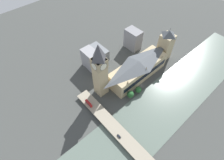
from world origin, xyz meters
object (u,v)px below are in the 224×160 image
at_px(clock_tower, 100,70).
at_px(car_southbound_lead, 119,136).
at_px(victoria_tower, 166,45).
at_px(road_bridge, 125,139).
at_px(parliament_hall, 138,69).
at_px(double_decker_bus_lead, 89,103).

relative_size(clock_tower, car_southbound_lead, 16.11).
distance_m(victoria_tower, road_bridge, 141.12).
bearing_deg(road_bridge, car_southbound_lead, 29.27).
height_order(parliament_hall, double_decker_bus_lead, parliament_hall).
bearing_deg(clock_tower, parliament_hall, -102.84).
distance_m(parliament_hall, double_decker_bus_lead, 78.46).
bearing_deg(car_southbound_lead, double_decker_bus_lead, 0.15).
xyz_separation_m(double_decker_bus_lead, car_southbound_lead, (-51.50, -0.13, -1.95)).
bearing_deg(double_decker_bus_lead, parliament_hall, -93.45).
bearing_deg(parliament_hall, road_bridge, 125.16).
height_order(clock_tower, victoria_tower, clock_tower).
bearing_deg(parliament_hall, car_southbound_lead, 121.00).
xyz_separation_m(clock_tower, double_decker_bus_lead, (-7.39, 25.01, -33.24)).
bearing_deg(clock_tower, double_decker_bus_lead, 106.46).
relative_size(parliament_hall, road_bridge, 0.55).
relative_size(victoria_tower, double_decker_bus_lead, 4.58).
relative_size(victoria_tower, road_bridge, 0.33).
distance_m(parliament_hall, victoria_tower, 55.61).
height_order(parliament_hall, road_bridge, parliament_hall).
distance_m(clock_tower, victoria_tower, 109.76).
bearing_deg(double_decker_bus_lead, clock_tower, -73.54).
xyz_separation_m(victoria_tower, double_decker_bus_lead, (4.64, 132.79, -16.35)).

